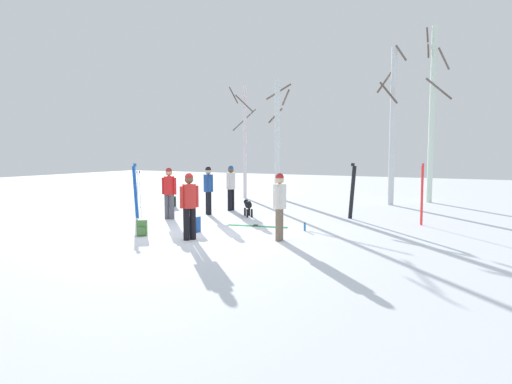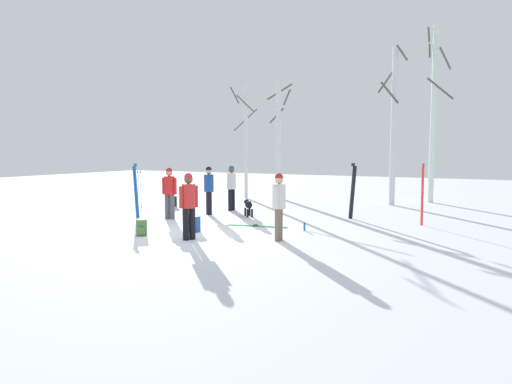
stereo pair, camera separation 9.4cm
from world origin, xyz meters
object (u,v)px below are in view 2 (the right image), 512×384
(person_4, at_px, (189,202))
(dog, at_px, (248,205))
(birch_tree_3, at_px, (434,112))
(birch_tree_1, at_px, (279,136))
(ski_pair_planted_1, at_px, (422,195))
(ski_poles_0, at_px, (139,189))
(ski_pair_planted_0, at_px, (353,191))
(person_0, at_px, (209,187))
(birch_tree_2, at_px, (394,124))
(ski_pair_lying_0, at_px, (257,226))
(ski_pair_planted_2, at_px, (136,191))
(person_2, at_px, (279,202))
(person_1, at_px, (169,190))
(water_bottle_0, at_px, (304,227))
(backpack_1, at_px, (194,224))
(backpack_0, at_px, (142,228))
(birch_tree_0, at_px, (246,139))
(person_3, at_px, (231,185))
(backpack_2, at_px, (173,201))

(person_4, relative_size, dog, 2.43)
(birch_tree_3, bearing_deg, birch_tree_1, -167.78)
(ski_pair_planted_1, bearing_deg, dog, -171.53)
(person_4, xyz_separation_m, ski_poles_0, (-5.32, 4.03, -0.18))
(dog, relative_size, ski_pair_planted_0, 0.38)
(person_0, relative_size, birch_tree_2, 0.26)
(dog, height_order, ski_pair_planted_1, ski_pair_planted_1)
(dog, distance_m, ski_pair_lying_0, 2.15)
(ski_pair_planted_1, bearing_deg, ski_pair_planted_2, -161.81)
(person_2, height_order, birch_tree_3, birch_tree_3)
(person_1, distance_m, ski_pair_lying_0, 3.41)
(dog, bearing_deg, birch_tree_1, 105.24)
(person_2, distance_m, water_bottle_0, 1.80)
(dog, distance_m, backpack_1, 3.37)
(birch_tree_1, bearing_deg, ski_pair_planted_1, -35.44)
(ski_poles_0, xyz_separation_m, backpack_1, (4.80, -3.06, -0.59))
(person_0, bearing_deg, birch_tree_2, 48.89)
(birch_tree_3, bearing_deg, ski_pair_planted_2, -131.21)
(person_0, distance_m, ski_poles_0, 3.23)
(water_bottle_0, bearing_deg, backpack_0, -142.96)
(ski_pair_planted_0, distance_m, birch_tree_0, 7.79)
(person_0, xyz_separation_m, person_4, (2.10, -4.05, 0.00))
(person_3, distance_m, backpack_1, 4.70)
(person_0, bearing_deg, dog, 10.75)
(backpack_2, bearing_deg, birch_tree_0, 76.92)
(person_1, bearing_deg, birch_tree_2, 52.17)
(backpack_1, bearing_deg, backpack_0, -129.85)
(ski_pair_planted_1, bearing_deg, backpack_0, -140.35)
(person_4, distance_m, ski_pair_lying_0, 2.84)
(person_2, xyz_separation_m, backpack_1, (-2.59, -0.03, -0.77))
(dog, relative_size, birch_tree_2, 0.11)
(ski_pair_planted_1, relative_size, birch_tree_0, 0.35)
(ski_pair_planted_0, bearing_deg, water_bottle_0, -100.99)
(ski_pair_planted_2, xyz_separation_m, birch_tree_1, (1.59, 8.04, 2.05))
(ski_pair_planted_0, height_order, ski_pair_planted_2, ski_pair_planted_0)
(backpack_0, bearing_deg, birch_tree_1, 94.48)
(person_3, bearing_deg, birch_tree_0, 112.16)
(dog, distance_m, birch_tree_3, 9.69)
(ski_pair_planted_1, distance_m, backpack_1, 6.94)
(dog, bearing_deg, water_bottle_0, -32.23)
(ski_pair_lying_0, xyz_separation_m, birch_tree_3, (3.86, 9.15, 3.95))
(ski_pair_planted_1, bearing_deg, person_3, 178.23)
(dog, relative_size, birch_tree_1, 0.12)
(person_2, distance_m, ski_pair_planted_1, 5.07)
(person_2, xyz_separation_m, backpack_2, (-6.71, 4.25, -0.77))
(dog, height_order, birch_tree_1, birch_tree_1)
(ski_pair_planted_2, bearing_deg, backpack_2, 104.71)
(person_2, bearing_deg, ski_pair_lying_0, 132.43)
(person_3, xyz_separation_m, backpack_2, (-2.70, -0.13, -0.77))
(person_1, distance_m, water_bottle_0, 4.90)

